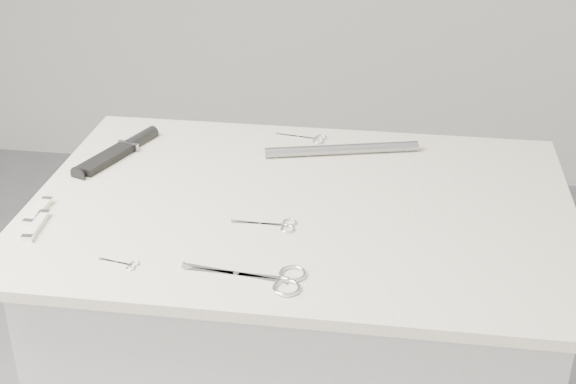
# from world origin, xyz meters

# --- Properties ---
(display_board) EXTENTS (1.00, 0.70, 0.02)m
(display_board) POSITION_xyz_m (0.00, 0.00, 0.91)
(display_board) COLOR beige
(display_board) RESTS_ON plinth
(large_shears) EXTENTS (0.20, 0.09, 0.01)m
(large_shears) POSITION_xyz_m (-0.01, -0.26, 0.92)
(large_shears) COLOR silver
(large_shears) RESTS_ON display_board
(embroidery_scissors_a) EXTENTS (0.11, 0.05, 0.00)m
(embroidery_scissors_a) POSITION_xyz_m (-0.03, -0.09, 0.92)
(embroidery_scissors_a) COLOR silver
(embroidery_scissors_a) RESTS_ON display_board
(embroidery_scissors_b) EXTENTS (0.11, 0.05, 0.00)m
(embroidery_scissors_b) POSITION_xyz_m (-0.02, 0.29, 0.92)
(embroidery_scissors_b) COLOR silver
(embroidery_scissors_b) RESTS_ON display_board
(tiny_scissors) EXTENTS (0.07, 0.03, 0.00)m
(tiny_scissors) POSITION_xyz_m (-0.26, -0.25, 0.92)
(tiny_scissors) COLOR silver
(tiny_scissors) RESTS_ON display_board
(sheathed_knife) EXTENTS (0.11, 0.23, 0.03)m
(sheathed_knife) POSITION_xyz_m (-0.40, 0.16, 0.93)
(sheathed_knife) COLOR black
(sheathed_knife) RESTS_ON display_board
(pocket_knife_a) EXTENTS (0.03, 0.10, 0.01)m
(pocket_knife_a) POSITION_xyz_m (-0.44, -0.16, 0.93)
(pocket_knife_a) COLOR white
(pocket_knife_a) RESTS_ON display_board
(pocket_knife_b) EXTENTS (0.02, 0.09, 0.01)m
(pocket_knife_b) POSITION_xyz_m (-0.46, -0.11, 0.93)
(pocket_knife_b) COLOR white
(pocket_knife_b) RESTS_ON display_board
(metal_rail) EXTENTS (0.32, 0.10, 0.02)m
(metal_rail) POSITION_xyz_m (0.06, 0.22, 0.93)
(metal_rail) COLOR gray
(metal_rail) RESTS_ON display_board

